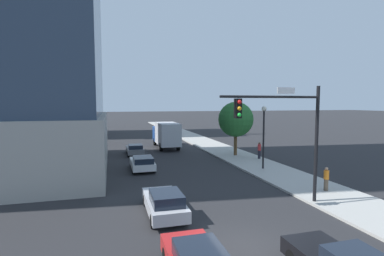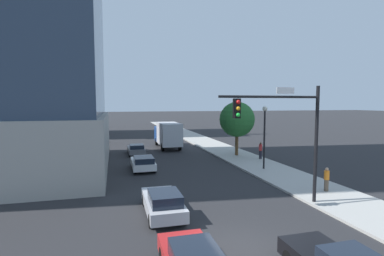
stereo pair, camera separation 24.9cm
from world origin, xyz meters
The scene contains 12 objects.
ground_plane centered at (0.00, 0.00, 0.00)m, with size 400.00×400.00×0.00m, color #28282B.
sidewalk centered at (8.30, 20.00, 0.07)m, with size 4.55×120.00×0.15m, color #B2AFA8.
construction_building centered at (-18.77, 48.58, 16.57)m, with size 18.78×15.86×38.75m.
traffic_light_pole centered at (4.35, 3.86, 4.80)m, with size 6.15×0.48×6.80m.
street_lamp centered at (7.87, 12.54, 3.80)m, with size 0.44×0.44×5.55m.
street_tree centered at (8.27, 19.42, 4.15)m, with size 3.90×3.90×5.97m.
car_white centered at (-2.51, 15.33, 0.68)m, with size 1.93×4.28×1.32m.
car_silver centered at (-2.51, 4.39, 0.71)m, with size 1.82×4.56×1.44m.
car_gray centered at (-2.51, 23.47, 0.64)m, with size 1.82×4.21×1.28m.
box_truck centered at (1.93, 27.45, 1.89)m, with size 2.48×7.82×3.41m.
pedestrian_orange_shirt centered at (8.56, 5.44, 0.95)m, with size 0.34×0.34×1.58m.
pedestrian_red_shirt centered at (9.79, 16.76, 1.05)m, with size 0.34×0.34×1.76m.
Camera 1 is at (-5.16, -10.50, 5.95)m, focal length 27.37 mm.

